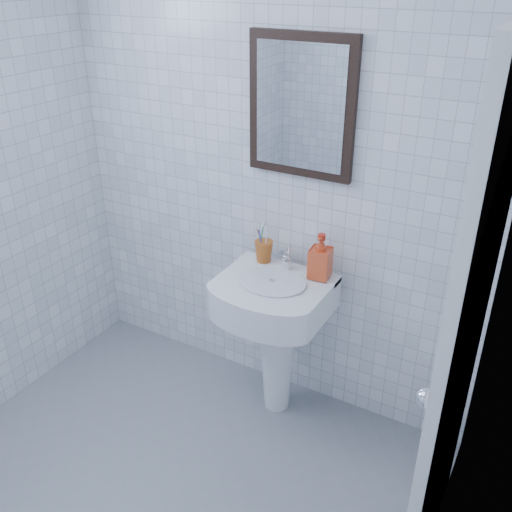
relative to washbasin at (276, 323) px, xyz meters
The scene contains 10 objects.
wall_back 0.77m from the washbasin, 129.21° to the left, with size 2.20×0.02×2.50m, color white.
wall_right 1.53m from the washbasin, 46.81° to the right, with size 0.02×2.40×2.50m, color white.
washbasin is the anchor object (origin of this frame).
faucet 0.32m from the washbasin, 90.00° to the left, with size 0.05×0.11×0.12m.
toothbrush_cup 0.36m from the washbasin, 140.27° to the left, with size 0.09×0.09×0.11m, color #B9591D, non-canonical shape.
soap_dispenser 0.42m from the washbasin, 31.45° to the left, with size 0.10×0.10×0.22m, color red.
wall_mirror 1.03m from the washbasin, 90.00° to the left, with size 0.50×0.04×0.62m.
bathroom_door 1.10m from the washbasin, 25.65° to the right, with size 0.04×0.80×2.00m, color white.
towel_ring 1.05m from the washbasin, 16.16° to the right, with size 0.18×0.18×0.01m, color silver.
hand_towel 0.96m from the washbasin, 16.52° to the right, with size 0.03×0.16×0.38m, color silver.
Camera 1 is at (1.24, -1.09, 2.12)m, focal length 40.00 mm.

